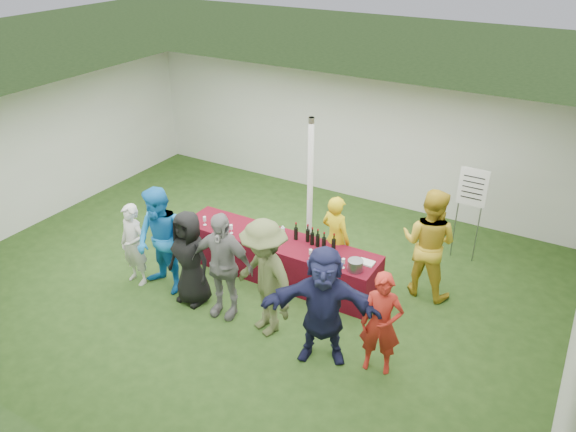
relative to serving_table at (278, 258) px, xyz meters
The scene contains 18 objects.
ground 0.63m from the serving_table, 131.68° to the right, with size 60.00×60.00×0.00m, color #284719.
tent 1.29m from the serving_table, 78.56° to the left, with size 10.00×10.00×10.00m.
serving_table is the anchor object (origin of this frame).
wine_bottles 0.82m from the serving_table, 12.25° to the left, with size 0.79×0.16×0.32m.
wine_glasses 0.63m from the serving_table, 141.68° to the right, with size 2.79×0.11×0.16m.
water_bottle 0.49m from the serving_table, 57.06° to the left, with size 0.07×0.07×0.23m.
bar_towel 1.65m from the serving_table, ahead, with size 0.25×0.18×0.03m, color white.
dump_bucket 1.62m from the serving_table, ahead, with size 0.24×0.24×0.18m, color slate.
wine_list_sign 3.57m from the serving_table, 39.84° to the left, with size 0.50×0.03×1.80m.
staff_pourer 1.06m from the serving_table, 26.66° to the left, with size 0.58×0.38×1.58m, color gold.
staff_back 2.56m from the serving_table, 19.23° to the left, with size 0.92×0.72×1.90m, color gold.
customer_0 2.46m from the serving_table, 146.03° to the right, with size 0.54×0.35×1.47m, color silver.
customer_1 2.02m from the serving_table, 138.52° to the right, with size 0.90×0.70×1.86m, color blue.
customer_2 1.62m from the serving_table, 123.18° to the right, with size 0.79×0.52×1.62m, color black.
customer_3 1.43m from the serving_table, 99.04° to the right, with size 1.05×0.44×1.79m, color gray.
customer_4 1.58m from the serving_table, 66.63° to the right, with size 1.22×0.70×1.89m, color #515931.
customer_5 2.22m from the serving_table, 42.21° to the right, with size 1.68×0.54×1.81m, color #1C1E43.
customer_6 2.73m from the serving_table, 28.06° to the right, with size 0.57×0.37×1.55m, color #A92118.
Camera 1 is at (4.62, -6.69, 5.59)m, focal length 35.00 mm.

